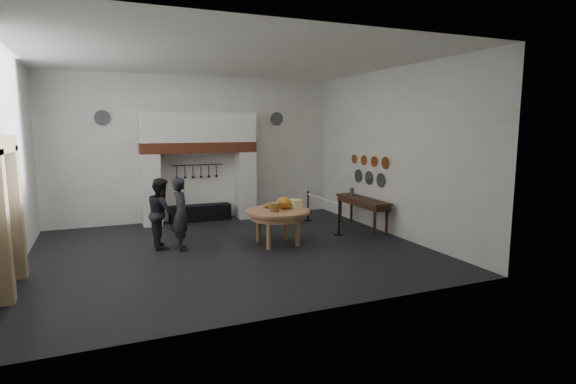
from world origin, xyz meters
name	(u,v)px	position (x,y,z in m)	size (l,w,h in m)	color
floor	(232,250)	(0.00, 0.00, 0.00)	(9.00, 8.00, 0.02)	black
ceiling	(229,58)	(0.00, 0.00, 4.50)	(9.00, 8.00, 0.02)	silver
wall_back	(197,149)	(0.00, 4.00, 2.25)	(9.00, 0.02, 4.50)	white
wall_front	(301,173)	(0.00, -4.00, 2.25)	(9.00, 0.02, 4.50)	white
wall_left	(7,163)	(-4.50, 0.00, 2.25)	(0.02, 8.00, 4.50)	white
wall_right	(391,153)	(4.50, 0.00, 2.25)	(0.02, 8.00, 4.50)	white
chimney_pier_left	(151,190)	(-1.48, 3.65, 1.07)	(0.55, 0.70, 2.15)	silver
chimney_pier_right	(245,185)	(1.48, 3.65, 1.07)	(0.55, 0.70, 2.15)	silver
hearth_brick_band	(199,147)	(0.00, 3.65, 2.31)	(3.50, 0.72, 0.32)	#9E442B
chimney_hood	(198,127)	(0.00, 3.65, 2.92)	(3.50, 0.70, 0.90)	silver
iron_range	(200,213)	(0.00, 3.72, 0.25)	(1.90, 0.45, 0.50)	black
utensil_rail	(198,165)	(0.00, 3.92, 1.75)	(0.02, 0.02, 1.60)	black
door_recess	(4,223)	(-4.47, -1.00, 1.25)	(0.04, 1.10, 2.50)	black
door_jamb_near	(2,228)	(-4.38, -1.70, 1.30)	(0.22, 0.30, 2.60)	tan
door_jamb_far	(16,213)	(-4.38, -0.30, 1.30)	(0.22, 0.30, 2.60)	tan
door_lintel	(2,144)	(-4.38, -1.00, 2.65)	(0.22, 1.70, 0.30)	tan
wall_plaque	(20,190)	(-4.45, 0.80, 1.60)	(0.05, 0.34, 0.44)	gold
work_table	(278,211)	(1.22, 0.12, 0.84)	(1.62, 1.62, 0.07)	tan
pumpkin	(283,203)	(1.42, 0.22, 1.03)	(0.36, 0.36, 0.31)	orange
cheese_block_big	(297,204)	(1.72, 0.07, 0.99)	(0.22, 0.22, 0.24)	#F2E591
cheese_block_small	(291,203)	(1.70, 0.37, 0.97)	(0.18, 0.18, 0.20)	#F9F695
wicker_basket	(274,207)	(1.07, -0.03, 0.98)	(0.32, 0.32, 0.22)	olive
bread_loaf	(269,206)	(1.12, 0.47, 0.94)	(0.31, 0.18, 0.13)	#A97B3C
visitor_near	(181,214)	(-1.10, 0.54, 0.88)	(0.64, 0.42, 1.76)	black
visitor_far	(162,213)	(-1.50, 0.94, 0.86)	(0.84, 0.65, 1.73)	black
side_table	(363,199)	(4.10, 0.75, 0.87)	(0.55, 2.20, 0.06)	#3C2216
pewter_jug	(352,192)	(4.10, 1.35, 1.01)	(0.12, 0.12, 0.22)	#525156
copper_pan_a	(385,163)	(4.46, 0.20, 1.95)	(0.34, 0.34, 0.03)	#C6662D
copper_pan_b	(374,162)	(4.46, 0.75, 1.95)	(0.32, 0.32, 0.03)	#C6662D
copper_pan_c	(364,160)	(4.46, 1.30, 1.95)	(0.30, 0.30, 0.03)	#C6662D
copper_pan_d	(354,159)	(4.46, 1.85, 1.95)	(0.28, 0.28, 0.03)	#C6662D
pewter_plate_left	(381,180)	(4.46, 0.40, 1.45)	(0.40, 0.40, 0.03)	#4C4C51
pewter_plate_mid	(369,178)	(4.46, 1.00, 1.45)	(0.40, 0.40, 0.03)	#4C4C51
pewter_plate_right	(358,176)	(4.46, 1.60, 1.45)	(0.40, 0.40, 0.03)	#4C4C51
pewter_plate_back_left	(102,118)	(-2.70, 3.96, 3.20)	(0.44, 0.44, 0.03)	#4C4C51
pewter_plate_back_right	(277,119)	(2.70, 3.96, 3.20)	(0.44, 0.44, 0.03)	#4C4C51
barrier_post_near	(339,219)	(3.12, 0.37, 0.45)	(0.05, 0.05, 0.90)	black
barrier_post_far	(308,207)	(3.12, 2.37, 0.45)	(0.05, 0.05, 0.90)	black
barrier_rope	(323,199)	(3.12, 1.37, 0.85)	(0.04, 0.04, 2.00)	white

